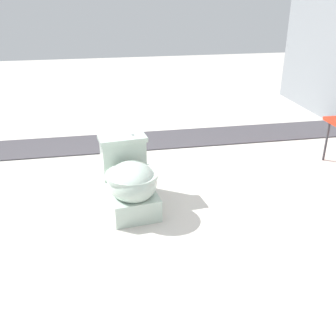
# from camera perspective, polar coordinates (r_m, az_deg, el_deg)

# --- Properties ---
(ground_plane) EXTENTS (14.00, 14.00, 0.00)m
(ground_plane) POSITION_cam_1_polar(r_m,az_deg,el_deg) (3.12, -9.34, -5.58)
(ground_plane) COLOR beige
(gravel_strip) EXTENTS (0.56, 8.00, 0.01)m
(gravel_strip) POSITION_cam_1_polar(r_m,az_deg,el_deg) (4.37, -3.48, 3.97)
(gravel_strip) COLOR #423F44
(gravel_strip) RESTS_ON ground
(toilet) EXTENTS (0.67, 0.45, 0.52)m
(toilet) POSITION_cam_1_polar(r_m,az_deg,el_deg) (3.00, -5.63, -1.86)
(toilet) COLOR #B2C6B7
(toilet) RESTS_ON ground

